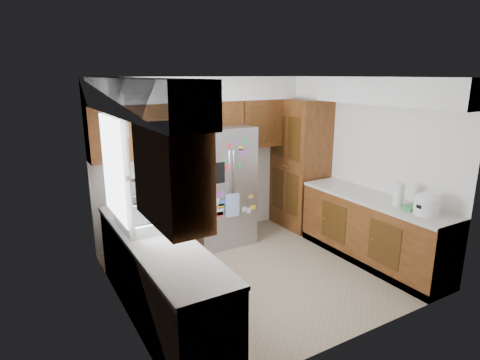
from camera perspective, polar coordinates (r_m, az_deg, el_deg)
name	(u,v)px	position (r m, az deg, el deg)	size (l,w,h in m)	color
floor	(262,272)	(5.44, 3.20, -12.93)	(3.60, 3.60, 0.00)	tan
room_shell	(242,132)	(5.12, 0.23, 6.84)	(3.64, 3.24, 2.52)	white
left_counter_run	(162,266)	(4.73, -11.09, -11.87)	(1.36, 3.20, 0.92)	#41240C
right_counter_run	(372,232)	(5.87, 18.32, -7.07)	(0.63, 2.25, 0.92)	#41240C
pantry	(300,164)	(6.80, 8.54, 2.26)	(0.60, 0.90, 2.15)	#41240C
fridge	(219,185)	(6.08, -2.95, -0.78)	(0.90, 0.79, 1.80)	gray
bridge_cabinet	(211,113)	(6.08, -4.09, 9.52)	(0.96, 0.34, 0.35)	#41240C
fridge_top_items	(210,93)	(6.04, -4.34, 12.24)	(0.89, 0.26, 0.26)	#265AA6
sink_assembly	(145,220)	(4.54, -13.38, -5.52)	(0.52, 0.71, 0.37)	white
left_counter_clutter	(130,196)	(5.22, -15.41, -2.23)	(0.37, 0.88, 0.38)	black
rice_cooker	(427,203)	(5.23, 25.07, -3.00)	(0.31, 0.30, 0.26)	white
paper_towel	(399,194)	(5.44, 21.63, -1.90)	(0.13, 0.13, 0.29)	white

